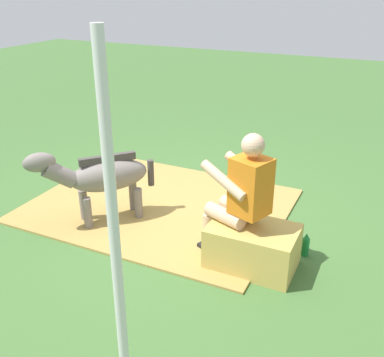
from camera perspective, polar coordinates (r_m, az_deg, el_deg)
The scene contains 7 objects.
ground_plane at distance 5.10m, azimuth -2.07°, elevation -4.79°, with size 24.00×24.00×0.00m, color #426B33.
hay_patch at distance 5.32m, azimuth -4.19°, elevation -3.39°, with size 2.88×2.24×0.02m, color #AD8C47.
hay_bale at distance 4.22m, azimuth 7.66°, elevation -8.56°, with size 0.80×0.53×0.41m, color tan.
person_seated at distance 4.05m, azimuth 6.17°, elevation -1.93°, with size 0.72×0.56×1.29m.
pony_standing at distance 4.86m, azimuth -11.51°, elevation 0.22°, with size 1.01×1.11×0.89m.
soda_bottle at distance 4.50m, azimuth 14.21°, elevation -8.14°, with size 0.07×0.07×0.25m.
tent_pole_left at distance 2.43m, azimuth -9.66°, elevation -9.16°, with size 0.06×0.06×2.29m, color silver.
Camera 1 is at (-2.08, 3.95, 2.47)m, focal length 42.09 mm.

